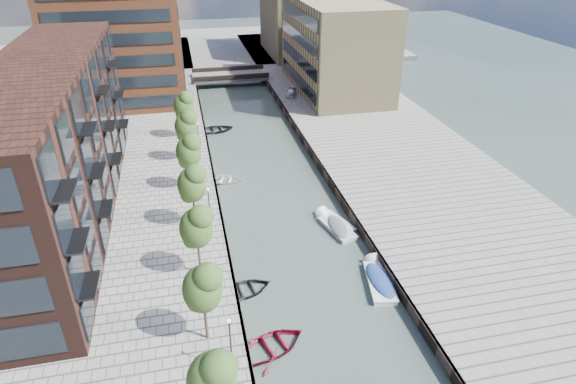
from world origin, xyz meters
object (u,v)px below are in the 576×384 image
object	(u,v)px
tree_4	(188,150)
motorboat_3	(379,279)
sloop_4	(216,132)
motorboat_2	(332,221)
motorboat_4	(335,226)
tree_0	(211,378)
tree_1	(202,286)
sloop_2	(272,349)
bridge	(230,76)
tree_3	(191,183)
sloop_1	(244,292)
car	(291,92)
tree_6	(184,105)
tree_5	(186,125)
tree_2	(196,226)
sloop_3	(223,182)

from	to	relation	value
tree_4	motorboat_3	bearing A→B (deg)	-50.97
sloop_4	motorboat_2	distance (m)	26.91
motorboat_2	motorboat_4	distance (m)	1.14
tree_0	motorboat_2	world-z (taller)	tree_0
tree_1	sloop_2	size ratio (longest dim) A/B	1.21
bridge	tree_3	bearing A→B (deg)	-100.25
sloop_1	bridge	bearing A→B (deg)	-17.06
motorboat_4	car	size ratio (longest dim) A/B	1.42
sloop_4	tree_0	bearing A→B (deg)	167.09
tree_0	tree_6	size ratio (longest dim) A/B	1.00
tree_5	car	xyz separation A→B (m)	(16.81, 20.75, -3.70)
motorboat_3	car	distance (m)	44.82
sloop_2	sloop_4	size ratio (longest dim) A/B	0.98
tree_0	motorboat_4	size ratio (longest dim) A/B	1.17
bridge	tree_4	distance (m)	41.08
tree_2	sloop_3	distance (m)	17.83
sloop_3	tree_5	bearing A→B (deg)	55.90
sloop_4	tree_3	bearing A→B (deg)	162.98
tree_2	car	world-z (taller)	tree_2
car	motorboat_2	bearing A→B (deg)	-76.58
tree_5	tree_2	bearing A→B (deg)	-90.00
tree_1	tree_4	size ratio (longest dim) A/B	1.00
sloop_1	motorboat_2	distance (m)	12.67
tree_5	sloop_1	xyz separation A→B (m)	(3.10, -22.98, -5.31)
sloop_3	sloop_4	world-z (taller)	sloop_4
tree_4	car	world-z (taller)	tree_4
tree_3	tree_0	bearing A→B (deg)	-90.00
tree_1	motorboat_4	bearing A→B (deg)	43.78
sloop_2	sloop_4	xyz separation A→B (m)	(-0.24, 39.68, 0.00)
tree_5	sloop_2	size ratio (longest dim) A/B	1.21
tree_5	car	size ratio (longest dim) A/B	1.66
sloop_1	car	distance (m)	45.86
sloop_4	motorboat_4	xyz separation A→B (m)	(8.74, -26.54, 0.20)
bridge	sloop_3	size ratio (longest dim) A/B	3.03
tree_3	car	world-z (taller)	tree_3
sloop_2	sloop_3	size ratio (longest dim) A/B	1.15
sloop_4	car	distance (m)	16.48
tree_4	tree_6	world-z (taller)	same
tree_3	motorboat_4	world-z (taller)	tree_3
tree_2	motorboat_2	xyz separation A→B (m)	(12.74, 6.24, -5.22)
motorboat_2	motorboat_3	xyz separation A→B (m)	(0.99, -9.18, 0.13)
sloop_1	motorboat_4	size ratio (longest dim) A/B	0.87
sloop_1	car	xyz separation A→B (m)	(13.71, 43.73, 1.61)
tree_6	tree_0	bearing A→B (deg)	-90.00
tree_3	motorboat_3	size ratio (longest dim) A/B	1.06
tree_2	sloop_3	size ratio (longest dim) A/B	1.39
tree_2	sloop_2	world-z (taller)	tree_2
tree_5	motorboat_3	size ratio (longest dim) A/B	1.06
tree_3	motorboat_4	xyz separation A→B (m)	(12.64, -1.89, -5.11)
bridge	sloop_3	bearing A→B (deg)	-97.75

